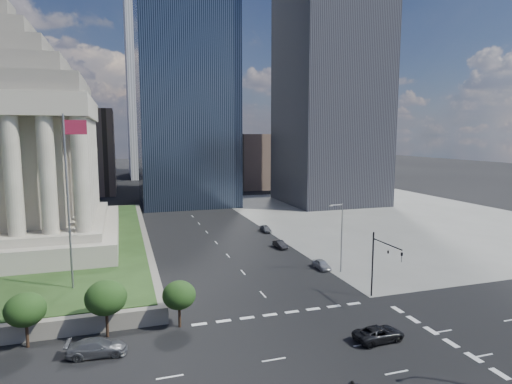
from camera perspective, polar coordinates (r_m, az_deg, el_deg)
name	(u,v)px	position (r m, az deg, el deg)	size (l,w,h in m)	color
ground	(179,201)	(130.52, -10.29, -1.17)	(500.00, 500.00, 0.00)	black
sidewalk_ne	(389,216)	(109.50, 17.36, -3.05)	(68.00, 90.00, 0.03)	slate
flagpole	(69,192)	(52.75, -23.66, -0.04)	(2.52, 0.24, 20.00)	slate
midrise_glass	(185,98)	(124.82, -9.39, 12.27)	(26.00, 26.00, 60.00)	black
highrise_ne	(331,26)	(130.72, 10.03, 20.93)	(26.00, 28.00, 100.00)	black
building_filler_ne	(251,160)	(165.48, -0.65, 4.25)	(20.00, 30.00, 20.00)	brown
building_filler_nw	(78,152)	(158.75, -22.68, 4.98)	(24.00, 30.00, 28.00)	brown
traffic_signal_ne	(381,258)	(52.57, 16.39, -8.48)	(0.30, 5.74, 8.00)	black
street_lamp_north	(341,233)	(62.23, 11.22, -5.44)	(2.13, 0.22, 10.00)	slate
pickup_truck	(379,334)	(44.57, 16.06, -17.70)	(2.32, 5.03, 1.40)	black
suv_grey	(97,347)	(42.90, -20.42, -18.84)	(5.24, 2.13, 1.52)	#4F5156
parked_sedan_near	(322,264)	(64.47, 8.75, -9.52)	(1.58, 3.93, 1.34)	#9799A0
parked_sedan_mid	(280,245)	(75.12, 3.24, -7.02)	(3.78, 1.32, 1.24)	black
parked_sedan_far	(265,229)	(87.41, 1.27, -4.89)	(1.59, 3.95, 1.35)	#4E5155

